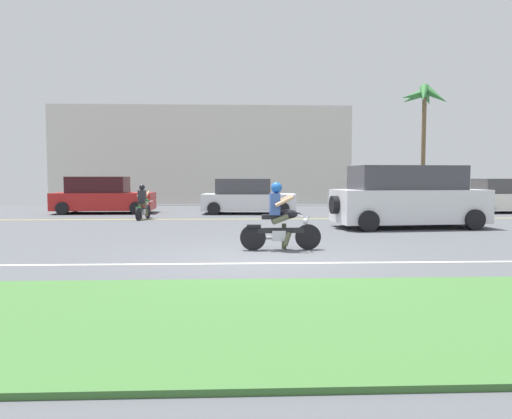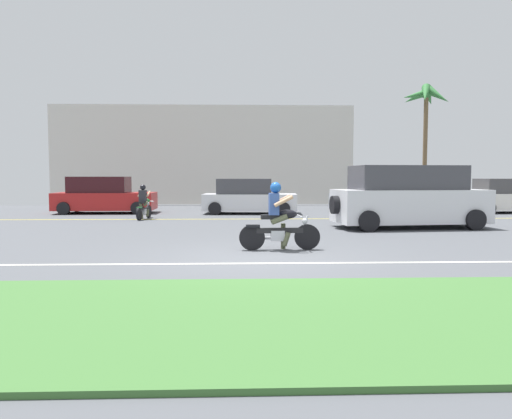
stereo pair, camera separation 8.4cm
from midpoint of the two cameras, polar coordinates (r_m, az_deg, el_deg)
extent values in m
cube|color=#4C4F54|center=(12.53, 0.13, -3.65)|extent=(56.00, 30.00, 0.04)
cube|color=#3D6B33|center=(5.57, 2.93, -12.81)|extent=(56.00, 3.80, 0.06)
cube|color=silver|center=(9.00, 0.99, -6.51)|extent=(50.40, 0.12, 0.01)
cube|color=yellow|center=(18.40, -0.55, -1.15)|extent=(50.40, 0.12, 0.01)
cylinder|color=black|center=(10.70, 6.43, -3.32)|extent=(0.58, 0.11, 0.58)
cylinder|color=black|center=(10.54, -0.26, -3.41)|extent=(0.58, 0.11, 0.58)
cylinder|color=#B7BAC1|center=(10.66, 5.93, -2.06)|extent=(0.26, 0.06, 0.50)
cube|color=black|center=(10.58, 3.11, -2.54)|extent=(1.05, 0.14, 0.12)
cube|color=#B7BAC1|center=(10.59, 2.85, -3.17)|extent=(0.31, 0.20, 0.23)
ellipsoid|color=black|center=(10.57, 4.05, -0.57)|extent=(0.42, 0.23, 0.21)
cube|color=black|center=(10.53, 2.08, -0.90)|extent=(0.47, 0.23, 0.10)
cube|color=black|center=(10.51, -0.15, -2.00)|extent=(0.31, 0.17, 0.06)
cylinder|color=#B7BAC1|center=(10.62, 5.53, -0.79)|extent=(0.06, 0.60, 0.03)
sphere|color=#B7BAC1|center=(10.65, 6.14, -1.40)|extent=(0.13, 0.13, 0.13)
cylinder|color=#B7BAC1|center=(10.69, 1.60, -3.46)|extent=(0.48, 0.09, 0.07)
cube|color=#334C8C|center=(10.52, 2.40, 0.67)|extent=(0.22, 0.32, 0.48)
sphere|color=#194C9E|center=(10.51, 2.61, 2.66)|extent=(0.25, 0.25, 0.25)
cylinder|color=#51563D|center=(10.46, 3.08, -1.19)|extent=(0.39, 0.14, 0.24)
cylinder|color=#51563D|center=(10.65, 2.95, -1.10)|extent=(0.39, 0.14, 0.24)
cylinder|color=#51563D|center=(10.75, 3.52, -3.25)|extent=(0.11, 0.11, 0.59)
cylinder|color=#51563D|center=(10.51, 3.92, -3.59)|extent=(0.20, 0.11, 0.32)
cylinder|color=tan|center=(10.35, 3.58, 1.01)|extent=(0.44, 0.10, 0.27)
cylinder|color=tan|center=(10.73, 3.30, 1.12)|extent=(0.44, 0.10, 0.27)
cube|color=silver|center=(16.03, 18.14, 0.41)|extent=(4.91, 2.31, 1.06)
cube|color=#414147|center=(15.97, 17.90, 3.68)|extent=(3.56, 1.93, 0.77)
cylinder|color=black|center=(14.53, 13.60, -1.37)|extent=(0.66, 0.28, 0.64)
cylinder|color=black|center=(16.07, 25.08, -1.13)|extent=(0.66, 0.28, 0.64)
cylinder|color=black|center=(16.29, 11.24, -0.77)|extent=(0.66, 0.28, 0.64)
cylinder|color=black|center=(17.68, 21.81, -0.61)|extent=(0.66, 0.28, 0.64)
cylinder|color=black|center=(15.13, 9.64, 0.56)|extent=(0.25, 0.59, 0.58)
cube|color=#AD1E1E|center=(22.50, -17.58, 0.97)|extent=(4.43, 1.92, 0.78)
cube|color=#351116|center=(22.54, -18.27, 2.87)|extent=(2.58, 1.63, 0.72)
cylinder|color=black|center=(22.09, -22.12, 0.13)|extent=(0.56, 0.19, 0.56)
cylinder|color=black|center=(21.28, -14.05, 0.17)|extent=(0.56, 0.19, 0.56)
cylinder|color=black|center=(23.82, -20.71, 0.42)|extent=(0.56, 0.19, 0.56)
cylinder|color=black|center=(23.07, -13.20, 0.46)|extent=(0.56, 0.19, 0.56)
cube|color=silver|center=(21.16, -0.61, 0.91)|extent=(4.24, 1.98, 0.73)
cube|color=#414147|center=(21.14, -1.29, 2.82)|extent=(2.49, 1.63, 0.67)
cylinder|color=black|center=(20.43, -4.89, 0.12)|extent=(0.57, 0.22, 0.56)
cylinder|color=black|center=(20.31, 3.49, 0.10)|extent=(0.57, 0.22, 0.56)
cylinder|color=black|center=(22.13, -4.38, 0.41)|extent=(0.57, 0.22, 0.56)
cylinder|color=black|center=(22.02, 3.35, 0.40)|extent=(0.57, 0.22, 0.56)
cube|color=#8C939E|center=(22.75, 14.38, 0.97)|extent=(4.13, 1.99, 0.71)
cube|color=#2D2F36|center=(22.80, 14.99, 2.68)|extent=(2.42, 1.66, 0.65)
cylinder|color=black|center=(24.11, 16.97, 0.54)|extent=(0.57, 0.20, 0.56)
cylinder|color=black|center=(23.21, 10.23, 0.53)|extent=(0.57, 0.20, 0.56)
cylinder|color=black|center=(22.43, 18.66, 0.27)|extent=(0.57, 0.20, 0.56)
cylinder|color=black|center=(21.46, 11.45, 0.24)|extent=(0.57, 0.20, 0.56)
cube|color=white|center=(24.68, 28.32, 0.88)|extent=(4.04, 1.83, 0.73)
cube|color=#444346|center=(24.53, 27.91, 2.52)|extent=(2.36, 1.53, 0.68)
cylinder|color=black|center=(23.23, 26.44, 0.18)|extent=(0.57, 0.20, 0.56)
cylinder|color=black|center=(24.68, 24.45, 0.44)|extent=(0.57, 0.20, 0.56)
cylinder|color=brown|center=(27.56, 19.82, 6.75)|extent=(0.23, 0.23, 6.20)
sphere|color=#337538|center=(27.90, 19.97, 13.12)|extent=(0.60, 0.60, 0.60)
cone|color=#337538|center=(28.10, 21.18, 12.70)|extent=(1.46, 0.52, 1.11)
cone|color=#337538|center=(28.48, 20.24, 12.60)|extent=(1.24, 1.49, 1.08)
cone|color=#337538|center=(28.18, 18.82, 12.73)|extent=(1.33, 1.45, 0.90)
cone|color=#337538|center=(27.61, 18.77, 12.92)|extent=(1.49, 0.60, 0.76)
cone|color=#337538|center=(27.26, 19.89, 13.01)|extent=(1.05, 1.49, 1.22)
cone|color=#337538|center=(27.50, 21.02, 12.90)|extent=(1.16, 1.50, 1.16)
cylinder|color=black|center=(19.43, -12.72, -0.23)|extent=(0.14, 0.52, 0.51)
cylinder|color=black|center=(18.39, -13.80, -0.48)|extent=(0.14, 0.52, 0.51)
cylinder|color=#B7BAC1|center=(19.34, -12.81, 0.37)|extent=(0.07, 0.23, 0.44)
cube|color=black|center=(18.90, -13.25, 0.06)|extent=(0.21, 0.93, 0.10)
cube|color=#B7BAC1|center=(18.87, -13.29, -0.26)|extent=(0.20, 0.29, 0.20)
ellipsoid|color=#236B33|center=(19.02, -13.12, 1.06)|extent=(0.37, 0.20, 0.19)
cube|color=black|center=(18.72, -13.43, 0.85)|extent=(0.24, 0.43, 0.08)
cube|color=#236B33|center=(18.39, -13.80, 0.24)|extent=(0.17, 0.29, 0.05)
cylinder|color=#B7BAC1|center=(19.26, -12.88, 0.98)|extent=(0.53, 0.10, 0.03)
sphere|color=#B7BAC1|center=(19.36, -12.78, 0.70)|extent=(0.12, 0.12, 0.12)
cylinder|color=#B7BAC1|center=(18.72, -13.78, -0.48)|extent=(0.12, 0.43, 0.06)
cube|color=#2D2D33|center=(18.76, -13.40, 1.64)|extent=(0.29, 0.22, 0.43)
sphere|color=black|center=(18.78, -13.38, 2.63)|extent=(0.22, 0.22, 0.22)
cylinder|color=#51563D|center=(18.84, -13.04, 0.75)|extent=(0.15, 0.35, 0.21)
cylinder|color=#51563D|center=(18.90, -13.52, 0.75)|extent=(0.15, 0.35, 0.21)
cylinder|color=#51563D|center=(19.03, -13.50, -0.32)|extent=(0.11, 0.11, 0.52)
cylinder|color=#51563D|center=(18.99, -12.84, -0.41)|extent=(0.12, 0.18, 0.29)
cylinder|color=tan|center=(18.86, -12.74, 1.85)|extent=(0.13, 0.39, 0.24)
cylinder|color=tan|center=(18.97, -13.72, 1.85)|extent=(0.13, 0.39, 0.24)
cube|color=beige|center=(30.52, -6.09, 6.41)|extent=(18.14, 4.00, 5.93)
camera|label=1|loc=(0.04, -89.83, 0.01)|focal=33.12mm
camera|label=2|loc=(0.04, 90.17, -0.01)|focal=33.12mm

